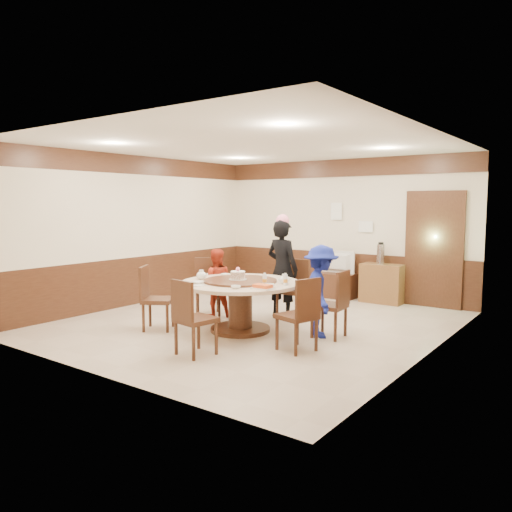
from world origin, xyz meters
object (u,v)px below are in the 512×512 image
Objects in this scene: person_red at (216,283)px; shrimp_platter at (263,287)px; birthday_cake at (238,275)px; thermos at (381,254)px; banquet_table at (240,296)px; side_cabinet at (382,283)px; tv_stand at (335,285)px; television at (335,262)px; person_standing at (282,269)px; person_blue at (321,291)px.

person_red reaches higher than shrimp_platter.
thermos reaches higher than birthday_cake.
banquet_table is 2.23× the size of side_cabinet.
tv_stand is at bearing 91.24° from birthday_cake.
birthday_cake reaches higher than television.
person_red is 3.32m from thermos.
banquet_table is at bearing 94.07° from person_standing.
person_standing reaches higher than shrimp_platter.
person_standing is at bearing 23.37° from person_blue.
television is at bearing 91.24° from birthday_cake.
person_blue is at bearing 152.37° from person_standing.
person_blue is at bearing -66.64° from tv_stand.
person_standing is 2.23m from tv_stand.
shrimp_platter reaches higher than banquet_table.
television is at bearing -178.19° from thermos.
television is (-0.12, 2.15, -0.10)m from person_standing.
birthday_cake is 3.35m from tv_stand.
side_cabinet is 0.57m from thermos.
tv_stand is at bearing 91.88° from banquet_table.
shrimp_platter is at bearing 111.61° from person_red.
person_red is at bearing 148.81° from birthday_cake.
person_blue is (1.12, 0.43, 0.13)m from banquet_table.
tv_stand is at bearing -82.36° from person_standing.
person_blue reaches higher than shrimp_platter.
person_red is 1.09m from birthday_cake.
person_red reaches higher than tv_stand.
thermos is at bearing 1.81° from tv_stand.
side_cabinet is at bearing 86.16° from shrimp_platter.
tv_stand is 1.06× the size of side_cabinet.
banquet_table reaches higher than tv_stand.
person_blue is at bearing 21.06° from banquet_table.
thermos reaches higher than television.
tv_stand is 1.17m from thermos.
person_standing is 1.59m from shrimp_platter.
birthday_cake is 3.44m from thermos.
banquet_table is 4.70× the size of thermos.
person_red is 1.36× the size of tv_stand.
television is at bearing 101.70° from shrimp_platter.
birthday_cake is 0.90× the size of shrimp_platter.
side_cabinet is (0.88, 2.18, -0.45)m from person_standing.
thermos is (0.88, 3.32, 0.10)m from birthday_cake.
side_cabinet is (0.99, 0.03, 0.12)m from tv_stand.
person_standing is 1.24× the size of person_blue.
shrimp_platter is 3.69m from television.
person_blue reaches higher than birthday_cake.
person_red is at bearing -122.68° from thermos.
person_blue is 0.91m from shrimp_platter.
banquet_table is at bearing 110.54° from person_red.
person_blue reaches higher than tv_stand.
person_red is (-0.94, 0.54, 0.04)m from banquet_table.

